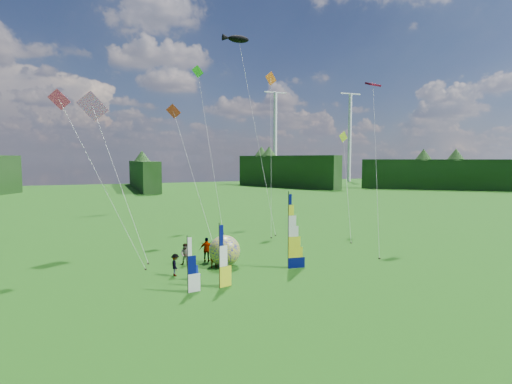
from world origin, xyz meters
name	(u,v)px	position (x,y,z in m)	size (l,w,h in m)	color
ground	(295,284)	(0.00, 0.00, 0.00)	(220.00, 220.00, 0.00)	#1C4D11
treeline_ring	(295,221)	(0.00, 0.00, 4.00)	(210.00, 210.00, 8.00)	#24431D
turbine_left	(350,138)	(70.00, 95.00, 15.00)	(8.00, 1.20, 30.00)	silver
turbine_right	(275,138)	(45.00, 102.00, 15.00)	(8.00, 1.20, 30.00)	silver
feather_banner_main	(288,232)	(1.18, 3.30, 2.67)	(1.43, 0.10, 5.34)	#050B52
side_banner_left	(219,257)	(-4.58, 0.96, 1.93)	(1.07, 0.10, 3.86)	yellow
side_banner_far	(188,266)	(-6.55, 0.80, 1.64)	(0.97, 0.10, 3.28)	white
bol_inflatable	(225,251)	(-2.82, 5.62, 1.14)	(2.28, 2.28, 2.28)	#0A047C
spectator_a	(214,256)	(-3.63, 5.54, 0.87)	(0.63, 0.42, 1.74)	#66594C
spectator_b	(186,254)	(-5.40, 6.95, 0.80)	(0.78, 0.38, 1.61)	#66594C
spectator_c	(175,265)	(-6.60, 4.53, 0.75)	(0.96, 0.36, 1.49)	#66594C
spectator_d	(207,250)	(-3.70, 7.30, 0.93)	(1.09, 0.45, 1.86)	#66594C
camp_chair	(196,274)	(-5.58, 2.95, 0.47)	(0.55, 0.55, 0.95)	navy
kite_whale	(255,122)	(5.30, 20.00, 11.93)	(3.31, 13.70, 23.86)	black
kite_rainbow_delta	(118,165)	(-9.70, 12.60, 7.33)	(7.94, 13.12, 14.66)	#F53523
kite_parafoil	(376,154)	(11.34, 6.73, 8.25)	(7.75, 10.37, 16.51)	#B10028
small_kite_red	(193,169)	(-2.94, 15.24, 6.89)	(4.50, 9.77, 13.78)	red
small_kite_orange	(271,146)	(6.01, 17.29, 9.12)	(5.61, 9.66, 18.25)	orange
small_kite_yellow	(347,181)	(12.12, 12.14, 5.62)	(5.50, 8.74, 11.24)	#E1F329
small_kite_pink	(101,174)	(-10.99, 8.96, 6.71)	(7.95, 7.01, 13.42)	#DD355D
small_kite_green	(209,140)	(0.72, 22.70, 9.91)	(2.59, 12.52, 19.83)	green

